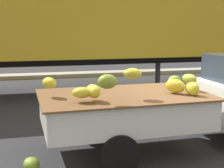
# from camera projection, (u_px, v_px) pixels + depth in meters

# --- Properties ---
(ground) EXTENTS (220.00, 220.00, 0.00)m
(ground) POSITION_uv_depth(u_px,v_px,m) (186.00, 143.00, 6.51)
(ground) COLOR #28282B
(curb_strip) EXTENTS (80.00, 0.80, 0.16)m
(curb_strip) POSITION_uv_depth(u_px,v_px,m) (97.00, 74.00, 15.17)
(curb_strip) COLOR gray
(curb_strip) RESTS_ON ground
(semi_trailer) EXTENTS (12.02, 2.72, 3.95)m
(semi_trailer) POSITION_uv_depth(u_px,v_px,m) (62.00, 17.00, 10.80)
(semi_trailer) COLOR gold
(semi_trailer) RESTS_ON ground
(fallen_banana_bunch_near_tailgate) EXTENTS (0.32, 0.37, 0.21)m
(fallen_banana_bunch_near_tailgate) POSITION_uv_depth(u_px,v_px,m) (32.00, 164.00, 5.27)
(fallen_banana_bunch_near_tailgate) COLOR olive
(fallen_banana_bunch_near_tailgate) RESTS_ON ground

